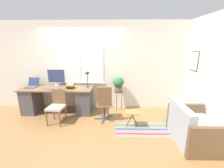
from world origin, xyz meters
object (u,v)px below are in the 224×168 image
(laptop, at_px, (32,85))
(keyboard, at_px, (53,88))
(mouse, at_px, (64,88))
(couch_loveseat, at_px, (194,129))
(desk_lamp, at_px, (87,75))
(office_chair_swivel, at_px, (104,103))
(monitor, at_px, (56,77))
(potted_plant, at_px, (118,83))
(desk_chair_wooden, at_px, (57,105))
(book_stack, at_px, (70,86))
(plant_stand, at_px, (118,94))
(folding_stool, at_px, (133,113))

(laptop, distance_m, keyboard, 0.75)
(mouse, distance_m, couch_loveseat, 3.43)
(keyboard, bearing_deg, desk_lamp, 13.20)
(desk_lamp, distance_m, office_chair_swivel, 1.03)
(monitor, bearing_deg, mouse, -46.86)
(keyboard, height_order, couch_loveseat, couch_loveseat)
(keyboard, xyz_separation_m, potted_plant, (1.89, 0.30, 0.09))
(laptop, xyz_separation_m, potted_plant, (2.60, 0.10, 0.04))
(keyboard, relative_size, desk_chair_wooden, 0.51)
(desk_lamp, height_order, desk_chair_wooden, desk_lamp)
(laptop, distance_m, book_stack, 1.21)
(laptop, relative_size, mouse, 6.51)
(book_stack, distance_m, desk_chair_wooden, 0.70)
(mouse, bearing_deg, plant_stand, 10.66)
(laptop, height_order, folding_stool, laptop)
(couch_loveseat, distance_m, potted_plant, 2.28)
(monitor, bearing_deg, office_chair_swivel, -25.65)
(book_stack, xyz_separation_m, office_chair_swivel, (1.02, -0.45, -0.33))
(couch_loveseat, bearing_deg, desk_chair_wooden, 76.75)
(keyboard, distance_m, desk_lamp, 1.05)
(desk_lamp, bearing_deg, monitor, 173.18)
(laptop, xyz_separation_m, keyboard, (0.72, -0.21, -0.05))
(monitor, xyz_separation_m, couch_loveseat, (3.46, -1.59, -0.77))
(keyboard, xyz_separation_m, desk_lamp, (0.96, 0.23, 0.35))
(mouse, height_order, couch_loveseat, couch_loveseat)
(office_chair_swivel, height_order, plant_stand, office_chair_swivel)
(desk_lamp, bearing_deg, book_stack, -161.05)
(keyboard, bearing_deg, couch_loveseat, -19.81)
(office_chair_swivel, distance_m, potted_plant, 0.87)
(monitor, relative_size, couch_loveseat, 0.46)
(mouse, distance_m, desk_chair_wooden, 0.59)
(couch_loveseat, height_order, potted_plant, potted_plant)
(office_chair_swivel, bearing_deg, desk_lamp, -53.95)
(couch_loveseat, relative_size, folding_stool, 2.72)
(monitor, relative_size, mouse, 9.34)
(laptop, distance_m, office_chair_swivel, 2.32)
(laptop, distance_m, monitor, 0.75)
(desk_lamp, xyz_separation_m, plant_stand, (0.92, 0.08, -0.59))
(keyboard, height_order, plant_stand, keyboard)
(desk_lamp, bearing_deg, laptop, -179.38)
(mouse, relative_size, folding_stool, 0.13)
(desk_chair_wooden, height_order, office_chair_swivel, office_chair_swivel)
(folding_stool, bearing_deg, potted_plant, 108.45)
(keyboard, bearing_deg, desk_chair_wooden, -61.57)
(desk_chair_wooden, relative_size, folding_stool, 2.06)
(monitor, height_order, couch_loveseat, monitor)
(monitor, bearing_deg, folding_stool, -25.02)
(keyboard, xyz_separation_m, couch_loveseat, (3.45, -1.24, -0.50))
(folding_stool, bearing_deg, couch_loveseat, -23.84)
(monitor, distance_m, book_stack, 0.61)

